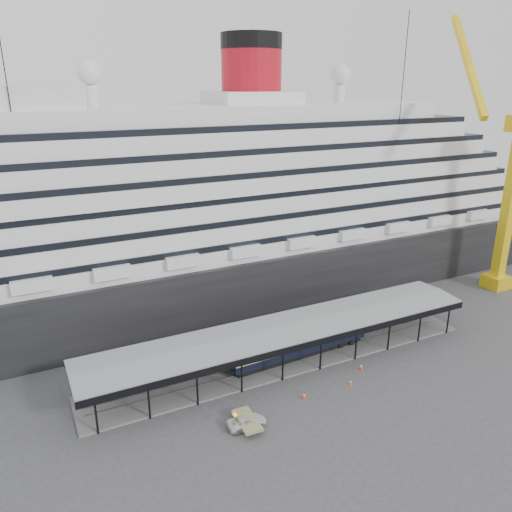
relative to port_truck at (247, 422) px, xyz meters
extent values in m
plane|color=#3C3C3F|center=(10.93, 5.27, -0.62)|extent=(200.00, 200.00, 0.00)
cube|color=black|center=(10.93, 37.27, 4.38)|extent=(130.00, 30.00, 10.00)
cylinder|color=#AB0D19|center=(18.93, 37.27, 36.78)|extent=(10.00, 10.00, 9.00)
cylinder|color=black|center=(18.93, 37.27, 42.03)|extent=(10.10, 10.10, 2.50)
sphere|color=silver|center=(-7.07, 37.27, 37.08)|extent=(3.60, 3.60, 3.60)
sphere|color=silver|center=(36.93, 37.27, 37.08)|extent=(3.60, 3.60, 3.60)
cube|color=slate|center=(10.93, 10.27, -0.50)|extent=(56.00, 8.00, 0.24)
cube|color=slate|center=(10.93, 9.55, -0.34)|extent=(54.00, 0.08, 0.10)
cube|color=slate|center=(10.93, 10.99, -0.34)|extent=(54.00, 0.08, 0.10)
cube|color=black|center=(10.93, 5.77, 3.83)|extent=(56.00, 0.18, 0.90)
cube|color=black|center=(10.93, 14.77, 3.83)|extent=(56.00, 0.18, 0.90)
cube|color=slate|center=(10.93, 10.27, 4.56)|extent=(56.00, 9.00, 0.24)
cylinder|color=black|center=(-18.29, 27.02, 22.98)|extent=(0.12, 0.12, 47.21)
cube|color=yellow|center=(58.93, 15.27, 0.58)|extent=(4.00, 4.00, 2.40)
cube|color=yellow|center=(58.93, 15.27, 14.78)|extent=(1.80, 1.80, 26.00)
cube|color=yellow|center=(50.06, 20.39, 38.58)|extent=(11.42, 18.78, 16.80)
cylinder|color=black|center=(41.18, 25.52, 22.98)|extent=(0.12, 0.12, 47.21)
imported|color=silver|center=(0.00, 0.00, 0.00)|extent=(4.56, 2.27, 1.24)
cube|color=black|center=(13.00, 10.27, -0.05)|extent=(20.15, 3.10, 0.67)
cube|color=black|center=(13.00, 10.27, 0.81)|extent=(21.12, 3.52, 1.05)
cube|color=beige|center=(13.00, 10.27, 1.96)|extent=(21.12, 3.56, 1.24)
cube|color=black|center=(13.00, 10.27, 2.77)|extent=(21.12, 3.52, 0.38)
cube|color=red|center=(8.44, 1.54, -0.60)|extent=(0.54, 0.54, 0.03)
cone|color=red|center=(8.44, 1.54, -0.20)|extent=(0.46, 0.46, 0.79)
cylinder|color=white|center=(8.44, 1.54, -0.13)|extent=(0.25, 0.25, 0.15)
cube|color=#F45B0D|center=(15.24, 1.40, -0.61)|extent=(0.37, 0.37, 0.03)
cone|color=#F45B0D|center=(15.24, 1.40, -0.26)|extent=(0.31, 0.31, 0.69)
cylinder|color=white|center=(15.24, 1.40, -0.19)|extent=(0.22, 0.22, 0.13)
cube|color=red|center=(18.69, 3.69, -0.60)|extent=(0.53, 0.53, 0.03)
cone|color=red|center=(18.69, 3.69, -0.21)|extent=(0.45, 0.45, 0.78)
cylinder|color=white|center=(18.69, 3.69, -0.13)|extent=(0.25, 0.25, 0.15)
camera|label=1|loc=(-19.82, -41.84, 35.64)|focal=35.00mm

